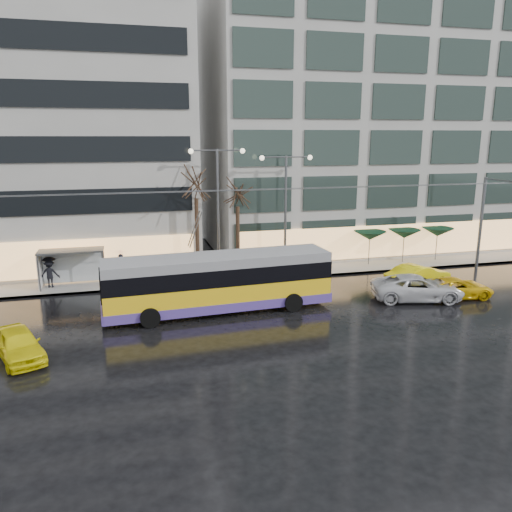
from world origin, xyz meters
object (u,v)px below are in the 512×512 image
object	(u,v)px
trolleybus	(219,284)
bus_shelter	(66,260)
taxi_a	(18,344)
street_lamp_near	(218,195)

from	to	relation	value
trolleybus	bus_shelter	size ratio (longest dim) A/B	3.16
trolleybus	taxi_a	distance (m)	10.90
trolleybus	taxi_a	size ratio (longest dim) A/B	3.15
bus_shelter	taxi_a	distance (m)	11.25
street_lamp_near	bus_shelter	bearing A→B (deg)	-179.37
taxi_a	street_lamp_near	bearing A→B (deg)	21.67
bus_shelter	taxi_a	bearing A→B (deg)	-95.11
trolleybus	street_lamp_near	xyz separation A→B (m)	(1.31, 7.20, 4.34)
street_lamp_near	taxi_a	distance (m)	16.85
taxi_a	bus_shelter	bearing A→B (deg)	61.88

